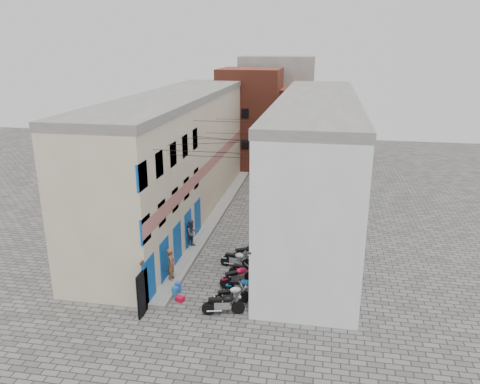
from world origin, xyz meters
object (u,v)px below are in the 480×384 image
Objects in this scene: motorcycle_c at (242,285)px; water_jug_near at (175,292)px; motorcycle_e at (244,269)px; person_a at (171,264)px; motorcycle_f at (236,258)px; motorcycle_b at (231,294)px; motorcycle_d at (238,275)px; person_b at (192,233)px; red_crate at (180,299)px; water_jug_far at (178,287)px; motorcycle_a at (223,303)px; motorcycle_g at (248,252)px.

motorcycle_c is 3.30× the size of water_jug_near.
water_jug_near is at bearing -48.02° from motorcycle_e.
motorcycle_f is at bearing -65.99° from person_a.
person_a is 3.37× the size of water_jug_near.
motorcycle_b is 1.12× the size of motorcycle_c.
motorcycle_e is 3.20× the size of water_jug_near.
person_a is (-3.91, 0.45, 0.64)m from motorcycle_c.
motorcycle_b is at bearing -128.49° from person_a.
person_a is (-3.54, -0.43, 0.55)m from motorcycle_d.
person_a is at bearing -100.43° from motorcycle_c.
person_a is 4.32m from person_b.
motorcycle_c is (0.34, 1.08, -0.06)m from motorcycle_b.
motorcycle_c is 3.99m from person_a.
motorcycle_e is (-0.23, 1.81, -0.02)m from motorcycle_c.
red_crate is (-2.93, -1.24, -0.38)m from motorcycle_c.
motorcycle_e is at bearing -176.74° from motorcycle_c.
water_jug_near is at bearing -95.39° from motorcycle_d.
motorcycle_e is 3.23× the size of water_jug_far.
motorcycle_f is at bearing 63.60° from red_crate.
motorcycle_a is 5.13× the size of red_crate.
motorcycle_d is 0.95m from motorcycle_e.
motorcycle_c is 0.96m from motorcycle_d.
motorcycle_c is 0.81× the size of motorcycle_g.
water_jug_near is at bearing -79.51° from motorcycle_c.
motorcycle_d is at bearing -33.31° from motorcycle_g.
motorcycle_d reaches higher than motorcycle_c.
person_b is 6.19m from red_crate.
motorcycle_c is at bearing 8.41° from motorcycle_e.
person_a is at bearing -79.58° from motorcycle_g.
motorcycle_d is 1.09× the size of motorcycle_f.
person_b reaches higher than motorcycle_a.
person_a is at bearing -118.80° from motorcycle_d.
red_crate is at bearing -67.00° from water_jug_far.
motorcycle_a is 3.26m from water_jug_far.
person_b is at bearing -137.61° from motorcycle_g.
motorcycle_c is 6.26m from person_b.
motorcycle_c is 0.92× the size of motorcycle_f.
motorcycle_c reaches higher than water_jug_near.
motorcycle_b is at bearing -34.72° from motorcycle_d.
red_crate is at bearing -59.98° from motorcycle_g.
motorcycle_d is at bearing 22.05° from water_jug_far.
motorcycle_a is 1.18× the size of motorcycle_c.
motorcycle_f is 3.62× the size of water_jug_far.
person_a is at bearing -139.10° from motorcycle_a.
person_b is at bearing -113.74° from motorcycle_f.
motorcycle_g is at bearing 154.22° from motorcycle_b.
motorcycle_c is at bearing -111.87° from person_a.
motorcycle_d reaches higher than water_jug_far.
motorcycle_e is 1.99m from motorcycle_g.
motorcycle_c is at bearing 14.33° from water_jug_near.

